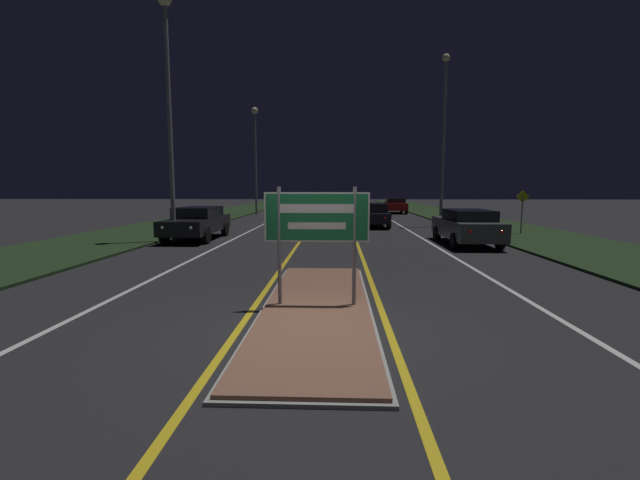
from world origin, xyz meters
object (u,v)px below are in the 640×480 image
object	(u,v)px
streetlight_left_near	(168,83)
streetlight_right_near	(444,126)
car_receding_1	(371,214)
car_approaching_1	(301,208)
car_receding_2	(395,205)
streetlight_left_far	(255,144)
car_approaching_0	(197,222)
car_receding_3	(359,201)
warning_sign	(522,207)
highway_sign	(317,223)
car_receding_0	(467,226)

from	to	relation	value
streetlight_left_near	streetlight_right_near	distance (m)	15.14
car_receding_1	streetlight_right_near	bearing A→B (deg)	3.64
car_approaching_1	car_receding_2	bearing A→B (deg)	31.87
car_receding_1	car_approaching_1	world-z (taller)	car_receding_1
streetlight_left_far	car_approaching_0	size ratio (longest dim) A/B	1.87
streetlight_left_far	streetlight_right_near	size ratio (longest dim) A/B	0.92
car_receding_3	car_approaching_0	distance (m)	32.18
car_receding_2	warning_sign	world-z (taller)	warning_sign
highway_sign	car_receding_3	distance (m)	41.87
car_receding_1	car_approaching_0	xyz separation A→B (m)	(-8.16, -6.55, 0.04)
warning_sign	car_receding_1	bearing A→B (deg)	147.83
highway_sign	car_receding_1	bearing A→B (deg)	82.16
streetlight_left_far	streetlight_right_near	world-z (taller)	streetlight_right_near
highway_sign	streetlight_right_near	world-z (taller)	streetlight_right_near
car_approaching_1	car_receding_1	bearing A→B (deg)	-60.76
streetlight_right_near	car_receding_0	bearing A→B (deg)	-96.47
car_receding_0	car_receding_1	distance (m)	8.49
streetlight_right_near	car_receding_2	xyz separation A→B (m)	(-0.92, 13.39, -5.05)
car_receding_3	streetlight_left_far	bearing A→B (deg)	-126.04
car_receding_2	warning_sign	distance (m)	18.31
highway_sign	warning_sign	world-z (taller)	highway_sign
streetlight_left_far	warning_sign	world-z (taller)	streetlight_left_far
car_approaching_1	warning_sign	bearing A→B (deg)	-47.99
highway_sign	car_approaching_0	bearing A→B (deg)	118.21
car_receding_0	car_receding_1	xyz separation A→B (m)	(-3.16, 7.88, -0.02)
car_approaching_0	highway_sign	bearing A→B (deg)	-61.79
car_approaching_0	warning_sign	size ratio (longest dim) A/B	2.32
streetlight_left_near	car_receding_1	world-z (taller)	streetlight_left_near
streetlight_left_far	warning_sign	xyz separation A→B (m)	(15.76, -15.74, -4.64)
streetlight_left_near	warning_sign	size ratio (longest dim) A/B	4.74
streetlight_left_far	car_approaching_1	xyz separation A→B (m)	(4.09, -2.78, -5.26)
car_receding_2	car_receding_0	bearing A→B (deg)	-90.01
car_receding_2	car_approaching_0	world-z (taller)	car_approaching_0
highway_sign	car_receding_0	world-z (taller)	highway_sign
car_receding_0	car_receding_3	size ratio (longest dim) A/B	1.08
car_receding_0	car_receding_2	world-z (taller)	car_receding_0
highway_sign	car_receding_2	world-z (taller)	highway_sign
car_approaching_1	highway_sign	bearing A→B (deg)	-84.58
highway_sign	car_receding_3	size ratio (longest dim) A/B	0.51
streetlight_left_far	car_receding_0	world-z (taller)	streetlight_left_far
car_receding_1	car_receding_3	size ratio (longest dim) A/B	1.11
streetlight_left_near	streetlight_left_far	bearing A→B (deg)	90.60
car_approaching_0	car_approaching_1	bearing A→B (deg)	77.72
highway_sign	car_approaching_0	world-z (taller)	highway_sign
car_receding_1	car_receding_3	distance (m)	24.44
highway_sign	car_receding_1	world-z (taller)	highway_sign
streetlight_left_far	car_receding_2	size ratio (longest dim) A/B	2.05
streetlight_left_far	car_receding_3	distance (m)	16.87
car_approaching_0	warning_sign	distance (m)	15.16
highway_sign	streetlight_left_far	size ratio (longest dim) A/B	0.24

